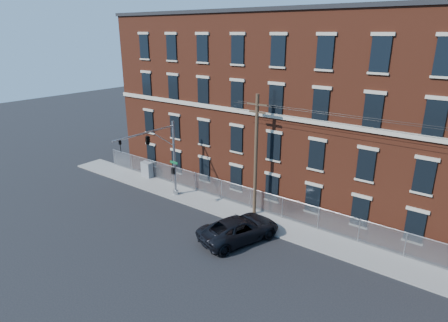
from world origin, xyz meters
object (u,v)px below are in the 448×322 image
at_px(traffic_signal_mast, 154,146).
at_px(utility_cabinet, 147,169).
at_px(pickup_truck, 239,229).
at_px(utility_pole_near, 256,154).

xyz_separation_m(traffic_signal_mast, utility_cabinet, (-5.59, 3.82, -4.48)).
relative_size(pickup_truck, utility_cabinet, 3.97).
height_order(traffic_signal_mast, pickup_truck, traffic_signal_mast).
height_order(traffic_signal_mast, utility_cabinet, traffic_signal_mast).
distance_m(pickup_truck, utility_cabinet, 15.50).
relative_size(traffic_signal_mast, utility_pole_near, 0.70).
relative_size(traffic_signal_mast, utility_cabinet, 4.46).
relative_size(traffic_signal_mast, pickup_truck, 1.12).
xyz_separation_m(utility_pole_near, utility_cabinet, (-13.59, 0.40, -4.43)).
bearing_deg(utility_pole_near, traffic_signal_mast, -156.86).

